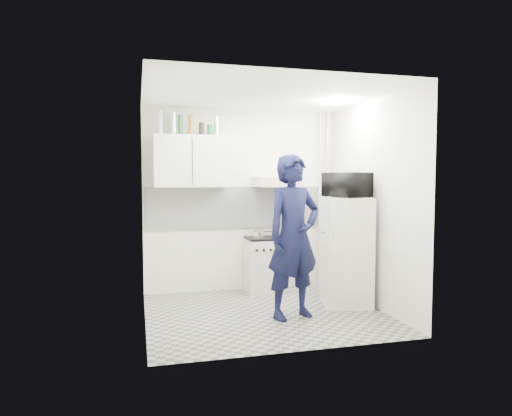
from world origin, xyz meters
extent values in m
plane|color=gray|center=(0.00, 0.00, 0.00)|extent=(2.80, 2.80, 0.00)
plane|color=white|center=(0.00, 0.00, 2.60)|extent=(2.80, 2.80, 0.00)
plane|color=white|center=(0.00, 1.25, 1.30)|extent=(2.80, 0.00, 2.80)
plane|color=white|center=(-1.40, 0.00, 1.30)|extent=(0.00, 2.60, 2.60)
plane|color=white|center=(1.40, 0.00, 1.30)|extent=(0.00, 2.60, 2.60)
imported|color=black|center=(0.28, -0.23, 0.95)|extent=(0.79, 0.62, 1.90)
cube|color=beige|center=(0.24, 1.00, 0.38)|extent=(0.47, 0.47, 0.75)
cube|color=white|center=(1.10, 0.09, 0.69)|extent=(0.68, 0.68, 1.38)
cube|color=black|center=(0.24, 1.00, 0.77)|extent=(0.45, 0.45, 0.03)
cylinder|color=silver|center=(0.20, 1.07, 0.83)|extent=(0.16, 0.16, 0.09)
imported|color=black|center=(1.10, 0.09, 1.54)|extent=(0.65, 0.52, 0.31)
cylinder|color=#B2B7BC|center=(-1.16, 1.07, 2.36)|extent=(0.08, 0.08, 0.32)
cylinder|color=silver|center=(-0.98, 1.07, 2.35)|extent=(0.08, 0.08, 0.30)
cylinder|color=#144C1E|center=(-0.89, 1.07, 2.34)|extent=(0.07, 0.07, 0.27)
cylinder|color=brown|center=(-0.75, 1.07, 2.34)|extent=(0.06, 0.06, 0.27)
cylinder|color=black|center=(-0.60, 1.07, 2.29)|extent=(0.07, 0.07, 0.18)
cylinder|color=#144C1E|center=(-0.48, 1.07, 2.28)|extent=(0.08, 0.08, 0.16)
cylinder|color=silver|center=(-0.40, 1.07, 2.34)|extent=(0.07, 0.07, 0.27)
cube|color=white|center=(-0.75, 1.07, 1.85)|extent=(1.00, 0.35, 0.70)
cube|color=beige|center=(0.45, 1.00, 1.57)|extent=(0.60, 0.50, 0.14)
cube|color=white|center=(0.00, 1.24, 1.20)|extent=(2.74, 0.03, 0.60)
cylinder|color=beige|center=(1.30, 1.17, 1.30)|extent=(0.05, 0.05, 2.60)
cylinder|color=beige|center=(1.18, 1.17, 1.30)|extent=(0.04, 0.04, 2.60)
cylinder|color=white|center=(1.00, 0.20, 2.57)|extent=(0.10, 0.10, 0.02)
camera|label=1|loc=(-1.46, -5.18, 1.62)|focal=32.00mm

